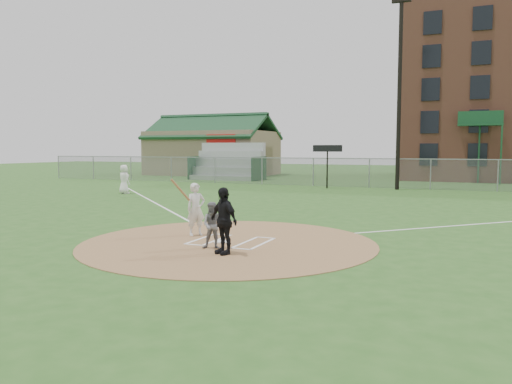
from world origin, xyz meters
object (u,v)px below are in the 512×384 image
at_px(umpire, 224,221).
at_px(batter_at_plate, 196,209).
at_px(ondeck_player, 124,179).
at_px(catcher, 213,225).
at_px(home_plate, 222,242).

height_order(umpire, batter_at_plate, batter_at_plate).
distance_m(umpire, ondeck_player, 18.48).
xyz_separation_m(umpire, ondeck_player, (-13.15, 12.99, -0.01)).
bearing_deg(ondeck_player, batter_at_plate, 155.20).
bearing_deg(batter_at_plate, ondeck_player, 135.64).
bearing_deg(catcher, home_plate, 85.40).
xyz_separation_m(home_plate, ondeck_player, (-12.38, 11.58, 0.83)).
xyz_separation_m(catcher, ondeck_player, (-12.60, 12.51, 0.22)).
xyz_separation_m(catcher, umpire, (0.55, -0.48, 0.22)).
xyz_separation_m(home_plate, batter_at_plate, (-1.23, 0.68, 0.80)).
relative_size(catcher, batter_at_plate, 0.71).
xyz_separation_m(ondeck_player, batter_at_plate, (11.15, -10.91, -0.03)).
distance_m(catcher, umpire, 0.77).
xyz_separation_m(catcher, batter_at_plate, (-1.45, 1.60, 0.19)).
bearing_deg(umpire, home_plate, 145.88).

